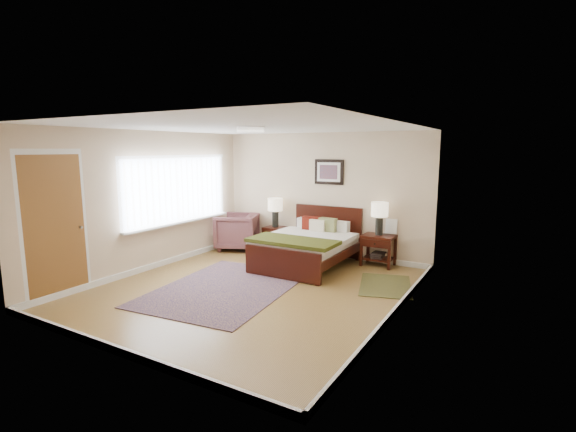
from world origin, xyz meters
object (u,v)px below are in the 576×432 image
object	(u,v)px
nightstand_left	(275,232)
nightstand_right	(378,247)
bed	(308,242)
lamp_left	(275,207)
rug_persian	(226,288)
lamp_right	(380,213)
armchair	(237,231)

from	to	relation	value
nightstand_left	nightstand_right	world-z (taller)	nightstand_right
nightstand_left	bed	bearing A→B (deg)	-30.70
bed	lamp_left	xyz separation A→B (m)	(-1.14, 0.70, 0.48)
nightstand_right	rug_persian	world-z (taller)	nightstand_right
lamp_left	lamp_right	size ratio (longest dim) A/B	1.00
bed	lamp_right	xyz separation A→B (m)	(1.13, 0.70, 0.54)
nightstand_right	armchair	size ratio (longest dim) A/B	0.68
nightstand_left	armchair	bearing A→B (deg)	-162.86
lamp_right	lamp_left	bearing A→B (deg)	180.00
nightstand_left	lamp_left	size ratio (longest dim) A/B	0.86
bed	nightstand_right	size ratio (longest dim) A/B	3.19
nightstand_right	rug_persian	xyz separation A→B (m)	(-1.66, -2.46, -0.36)
nightstand_left	rug_persian	bearing A→B (deg)	-76.06
lamp_left	armchair	xyz separation A→B (m)	(-0.81, -0.27, -0.55)
bed	armchair	size ratio (longest dim) A/B	2.17
nightstand_right	lamp_right	world-z (taller)	lamp_right
nightstand_left	rug_persian	xyz separation A→B (m)	(0.61, -2.45, -0.40)
lamp_right	rug_persian	size ratio (longest dim) A/B	0.23
bed	lamp_left	world-z (taller)	lamp_left
lamp_left	rug_persian	world-z (taller)	lamp_left
nightstand_left	nightstand_right	xyz separation A→B (m)	(2.27, 0.01, -0.04)
rug_persian	nightstand_right	bearing A→B (deg)	49.97
lamp_right	armchair	bearing A→B (deg)	-175.00
armchair	nightstand_right	bearing A→B (deg)	72.05
bed	lamp_right	world-z (taller)	lamp_right
nightstand_left	rug_persian	world-z (taller)	nightstand_left
nightstand_left	armchair	distance (m)	0.85
nightstand_left	armchair	xyz separation A→B (m)	(-0.81, -0.25, -0.01)
nightstand_right	rug_persian	distance (m)	2.99
lamp_left	lamp_right	world-z (taller)	lamp_right
lamp_left	armchair	size ratio (longest dim) A/B	0.70
lamp_left	bed	bearing A→B (deg)	-31.42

